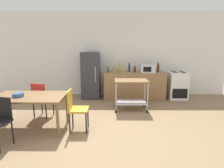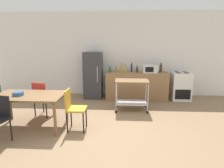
% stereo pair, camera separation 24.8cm
% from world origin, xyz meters
% --- Properties ---
extents(ground_plane, '(12.00, 12.00, 0.00)m').
position_xyz_m(ground_plane, '(0.00, 0.00, 0.00)').
color(ground_plane, '#8C7051').
extents(back_wall, '(8.40, 0.12, 2.90)m').
position_xyz_m(back_wall, '(0.00, 3.20, 1.45)').
color(back_wall, white).
rests_on(back_wall, ground_plane).
extents(kitchen_counter, '(2.00, 0.64, 0.90)m').
position_xyz_m(kitchen_counter, '(0.90, 2.60, 0.45)').
color(kitchen_counter, olive).
rests_on(kitchen_counter, ground_plane).
extents(dining_table, '(1.50, 0.90, 0.75)m').
position_xyz_m(dining_table, '(-1.57, 0.23, 0.67)').
color(dining_table, brown).
rests_on(dining_table, ground_plane).
extents(chair_red, '(0.48, 0.48, 0.89)m').
position_xyz_m(chair_red, '(-1.58, 0.91, 0.52)').
color(chair_red, '#B72D23').
rests_on(chair_red, ground_plane).
extents(chair_mustard, '(0.41, 0.41, 0.89)m').
position_xyz_m(chair_mustard, '(-0.59, 0.17, 0.52)').
color(chair_mustard, gold).
rests_on(chair_mustard, ground_plane).
extents(stove_oven, '(0.60, 0.61, 0.92)m').
position_xyz_m(stove_oven, '(2.35, 2.62, 0.45)').
color(stove_oven, white).
rests_on(stove_oven, ground_plane).
extents(refrigerator, '(0.60, 0.63, 1.55)m').
position_xyz_m(refrigerator, '(-0.55, 2.70, 0.78)').
color(refrigerator, '#333338').
rests_on(refrigerator, ground_plane).
extents(kitchen_cart, '(0.91, 0.57, 0.85)m').
position_xyz_m(kitchen_cart, '(0.70, 1.48, 0.57)').
color(kitchen_cart, brown).
rests_on(kitchen_cart, ground_plane).
extents(bottle_sparkling_water, '(0.06, 0.06, 0.20)m').
position_xyz_m(bottle_sparkling_water, '(0.03, 2.55, 0.98)').
color(bottle_sparkling_water, '#1E6628').
rests_on(bottle_sparkling_water, kitchen_counter).
extents(bottle_hot_sauce, '(0.06, 0.06, 0.21)m').
position_xyz_m(bottle_hot_sauce, '(0.23, 2.70, 0.98)').
color(bottle_hot_sauce, gold).
rests_on(bottle_hot_sauce, kitchen_counter).
extents(bottle_soy_sauce, '(0.07, 0.07, 0.28)m').
position_xyz_m(bottle_soy_sauce, '(0.40, 2.62, 1.02)').
color(bottle_soy_sauce, gold).
rests_on(bottle_soy_sauce, kitchen_counter).
extents(bottle_olive_oil, '(0.06, 0.06, 0.24)m').
position_xyz_m(bottle_olive_oil, '(0.54, 2.51, 1.00)').
color(bottle_olive_oil, gold).
rests_on(bottle_olive_oil, kitchen_counter).
extents(bottle_vinegar, '(0.06, 0.06, 0.32)m').
position_xyz_m(bottle_vinegar, '(0.74, 2.70, 1.03)').
color(bottle_vinegar, navy).
rests_on(bottle_vinegar, kitchen_counter).
extents(bottle_soda, '(0.08, 0.08, 0.22)m').
position_xyz_m(bottle_soda, '(0.91, 2.59, 0.99)').
color(bottle_soda, '#4C2D19').
rests_on(bottle_soda, kitchen_counter).
extents(microwave, '(0.46, 0.35, 0.26)m').
position_xyz_m(microwave, '(1.32, 2.51, 1.03)').
color(microwave, silver).
rests_on(microwave, kitchen_counter).
extents(bottle_wine, '(0.08, 0.08, 0.31)m').
position_xyz_m(bottle_wine, '(1.69, 2.69, 1.03)').
color(bottle_wine, '#4C2D19').
rests_on(bottle_wine, kitchen_counter).
extents(fruit_bowl, '(0.23, 0.23, 0.08)m').
position_xyz_m(fruit_bowl, '(-1.77, 0.17, 0.79)').
color(fruit_bowl, '#33598C').
rests_on(fruit_bowl, dining_table).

